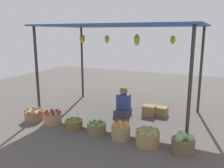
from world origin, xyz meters
TOP-DOWN VIEW (x-y plane):
  - ground_plane at (0.00, 0.00)m, footprint 14.00×14.00m
  - market_stall_structure at (-0.00, 0.00)m, footprint 4.07×2.45m
  - vendor_person at (0.10, -0.06)m, footprint 0.36×0.44m
  - basket_potatoes at (-1.80, -1.37)m, footprint 0.46×0.46m
  - basket_red_apples at (-1.24, -1.34)m, footprint 0.43×0.43m
  - basket_limes at (-0.58, -1.39)m, footprint 0.40×0.40m
  - basket_green_apples at (0.01, -1.38)m, footprint 0.42×0.42m
  - basket_oranges at (0.61, -1.42)m, footprint 0.39×0.39m
  - basket_green_chilies at (1.20, -1.45)m, footprint 0.47×0.47m
  - basket_cabbages at (1.88, -1.45)m, footprint 0.43×0.43m
  - wooden_crate_near_vendor at (0.97, 0.36)m, footprint 0.43×0.30m
  - wooden_crate_stacked_rear at (0.73, 0.22)m, footprint 0.32×0.27m

SIDE VIEW (x-z plane):
  - ground_plane at x=0.00m, z-range 0.00..0.00m
  - basket_limes at x=-0.58m, z-range -0.02..0.23m
  - basket_green_apples at x=0.01m, z-range -0.02..0.25m
  - wooden_crate_near_vendor at x=0.97m, z-range 0.00..0.24m
  - basket_potatoes at x=-1.80m, z-range -0.02..0.28m
  - wooden_crate_stacked_rear at x=0.73m, z-range 0.00..0.27m
  - basket_red_apples at x=-1.24m, z-range -0.02..0.31m
  - basket_green_chilies at x=1.20m, z-range -0.02..0.31m
  - basket_oranges at x=0.61m, z-range -0.02..0.34m
  - basket_cabbages at x=1.88m, z-range -0.03..0.37m
  - vendor_person at x=0.10m, z-range -0.09..0.69m
  - market_stall_structure at x=0.00m, z-range 1.04..3.41m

